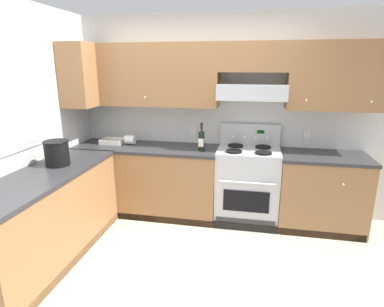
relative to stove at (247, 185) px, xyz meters
name	(u,v)px	position (x,y,z in m)	size (l,w,h in m)	color
ground_plane	(169,273)	(-0.68, -1.25, -0.48)	(7.04, 7.04, 0.00)	#B2AA99
wall_back	(229,101)	(-0.28, 0.27, 1.00)	(4.68, 0.57, 2.55)	silver
wall_left	(19,124)	(-2.27, -1.03, 0.87)	(0.47, 4.00, 2.55)	silver
counter_back_run	(205,184)	(-0.54, -0.01, -0.03)	(3.60, 0.65, 0.91)	olive
counter_left_run	(47,218)	(-1.93, -1.26, -0.03)	(0.63, 1.91, 0.91)	olive
stove	(247,185)	(0.00, 0.00, 0.00)	(0.76, 0.62, 1.20)	#B7BABC
wine_bottle	(201,140)	(-0.57, -0.09, 0.57)	(0.07, 0.08, 0.35)	black
bowl	(113,142)	(-1.80, 0.07, 0.45)	(0.30, 0.25, 0.06)	white
bucket	(57,153)	(-1.94, -0.96, 0.57)	(0.26, 0.26, 0.26)	black
paper_towel_roll	(130,140)	(-1.55, 0.06, 0.49)	(0.13, 0.12, 0.12)	white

